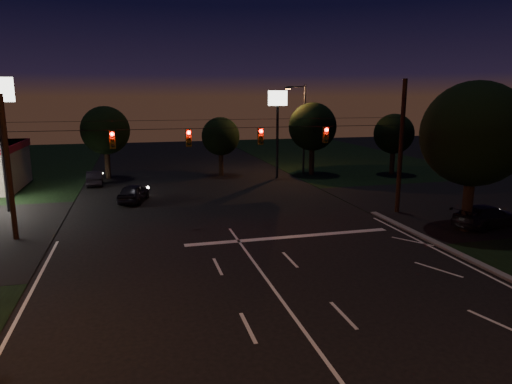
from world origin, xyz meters
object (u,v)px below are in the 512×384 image
object	(u,v)px
utility_pole_right	(397,212)
car_oncoming_a	(134,193)
tree_right_near	(473,135)
car_cross	(487,216)
car_oncoming_b	(95,178)

from	to	relation	value
utility_pole_right	car_oncoming_a	world-z (taller)	utility_pole_right
utility_pole_right	tree_right_near	distance (m)	7.61
car_cross	tree_right_near	bearing A→B (deg)	84.01
utility_pole_right	tree_right_near	xyz separation A→B (m)	(1.53, -4.83, 5.68)
utility_pole_right	car_cross	world-z (taller)	utility_pole_right
utility_pole_right	car_oncoming_b	size ratio (longest dim) A/B	2.36
tree_right_near	utility_pole_right	bearing A→B (deg)	107.53
utility_pole_right	car_cross	distance (m)	5.72
utility_pole_right	car_oncoming_b	distance (m)	26.35
utility_pole_right	car_oncoming_a	bearing A→B (deg)	155.63
car_oncoming_a	car_cross	distance (m)	24.39
car_oncoming_b	car_cross	distance (m)	31.80
car_cross	utility_pole_right	bearing A→B (deg)	22.81
tree_right_near	car_oncoming_a	distance (m)	23.55
tree_right_near	car_oncoming_a	bearing A→B (deg)	146.19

